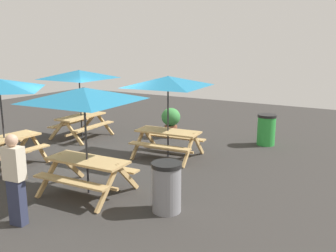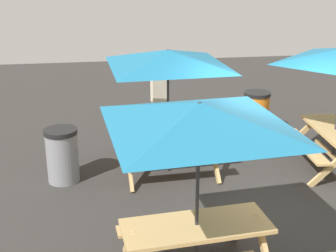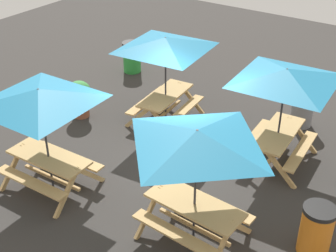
{
  "view_description": "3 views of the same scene",
  "coord_description": "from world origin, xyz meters",
  "px_view_note": "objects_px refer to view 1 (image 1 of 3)",
  "views": [
    {
      "loc": [
        -6.92,
        7.44,
        3.2
      ],
      "look_at": [
        -1.66,
        -1.36,
        0.9
      ],
      "focal_mm": 40.0,
      "sensor_mm": 36.0,
      "label": 1
    },
    {
      "loc": [
        -2.73,
        -6.14,
        3.78
      ],
      "look_at": [
        -1.53,
        1.79,
        0.9
      ],
      "focal_mm": 50.0,
      "sensor_mm": 36.0,
      "label": 2
    },
    {
      "loc": [
        7.21,
        4.76,
        6.19
      ],
      "look_at": [
        -0.18,
        -0.27,
        0.9
      ],
      "focal_mm": 50.0,
      "sensor_mm": 36.0,
      "label": 3
    }
  ],
  "objects_px": {
    "picnic_table_1": "(168,87)",
    "picnic_table_2": "(84,102)",
    "person_standing": "(15,178)",
    "potted_plant_0": "(171,120)",
    "trash_bin_gray": "(167,187)",
    "picnic_table_3": "(79,79)",
    "picnic_table_0": "(0,91)",
    "trash_bin_green": "(266,130)"
  },
  "relations": [
    {
      "from": "trash_bin_gray",
      "to": "person_standing",
      "type": "height_order",
      "value": "person_standing"
    },
    {
      "from": "picnic_table_2",
      "to": "person_standing",
      "type": "relative_size",
      "value": 1.69
    },
    {
      "from": "picnic_table_3",
      "to": "person_standing",
      "type": "bearing_deg",
      "value": 31.95
    },
    {
      "from": "picnic_table_1",
      "to": "picnic_table_3",
      "type": "xyz_separation_m",
      "value": [
        3.68,
        -0.39,
        0.0
      ]
    },
    {
      "from": "picnic_table_0",
      "to": "trash_bin_green",
      "type": "height_order",
      "value": "picnic_table_0"
    },
    {
      "from": "picnic_table_2",
      "to": "person_standing",
      "type": "height_order",
      "value": "picnic_table_2"
    },
    {
      "from": "trash_bin_gray",
      "to": "potted_plant_0",
      "type": "xyz_separation_m",
      "value": [
        2.87,
        -5.05,
        0.09
      ]
    },
    {
      "from": "picnic_table_3",
      "to": "trash_bin_green",
      "type": "height_order",
      "value": "picnic_table_3"
    },
    {
      "from": "picnic_table_2",
      "to": "trash_bin_green",
      "type": "bearing_deg",
      "value": -113.57
    },
    {
      "from": "picnic_table_1",
      "to": "potted_plant_0",
      "type": "distance_m",
      "value": 2.68
    },
    {
      "from": "trash_bin_gray",
      "to": "potted_plant_0",
      "type": "distance_m",
      "value": 5.81
    },
    {
      "from": "picnic_table_0",
      "to": "potted_plant_0",
      "type": "height_order",
      "value": "picnic_table_0"
    },
    {
      "from": "picnic_table_1",
      "to": "trash_bin_gray",
      "type": "xyz_separation_m",
      "value": [
        -1.78,
        3.03,
        -1.49
      ]
    },
    {
      "from": "picnic_table_3",
      "to": "picnic_table_2",
      "type": "bearing_deg",
      "value": 43.63
    },
    {
      "from": "picnic_table_2",
      "to": "person_standing",
      "type": "distance_m",
      "value": 2.04
    },
    {
      "from": "picnic_table_1",
      "to": "potted_plant_0",
      "type": "relative_size",
      "value": 2.79
    },
    {
      "from": "picnic_table_0",
      "to": "person_standing",
      "type": "bearing_deg",
      "value": 60.48
    },
    {
      "from": "picnic_table_0",
      "to": "picnic_table_1",
      "type": "height_order",
      "value": "same"
    },
    {
      "from": "picnic_table_0",
      "to": "picnic_table_1",
      "type": "bearing_deg",
      "value": 134.81
    },
    {
      "from": "picnic_table_3",
      "to": "person_standing",
      "type": "relative_size",
      "value": 1.69
    },
    {
      "from": "picnic_table_1",
      "to": "trash_bin_green",
      "type": "bearing_deg",
      "value": -131.79
    },
    {
      "from": "trash_bin_gray",
      "to": "potted_plant_0",
      "type": "relative_size",
      "value": 0.97
    },
    {
      "from": "trash_bin_gray",
      "to": "potted_plant_0",
      "type": "height_order",
      "value": "potted_plant_0"
    },
    {
      "from": "picnic_table_2",
      "to": "potted_plant_0",
      "type": "distance_m",
      "value": 5.43
    },
    {
      "from": "picnic_table_2",
      "to": "potted_plant_0",
      "type": "xyz_separation_m",
      "value": [
        0.96,
        -5.16,
        -1.4
      ]
    },
    {
      "from": "trash_bin_gray",
      "to": "trash_bin_green",
      "type": "bearing_deg",
      "value": -92.33
    },
    {
      "from": "person_standing",
      "to": "picnic_table_0",
      "type": "bearing_deg",
      "value": -40.55
    },
    {
      "from": "picnic_table_1",
      "to": "picnic_table_2",
      "type": "distance_m",
      "value": 3.15
    },
    {
      "from": "picnic_table_3",
      "to": "potted_plant_0",
      "type": "distance_m",
      "value": 3.36
    },
    {
      "from": "picnic_table_1",
      "to": "picnic_table_2",
      "type": "xyz_separation_m",
      "value": [
        0.13,
        3.14,
        0.0
      ]
    },
    {
      "from": "picnic_table_0",
      "to": "person_standing",
      "type": "xyz_separation_m",
      "value": [
        -3.06,
        1.99,
        -1.1
      ]
    },
    {
      "from": "picnic_table_0",
      "to": "person_standing",
      "type": "distance_m",
      "value": 3.81
    },
    {
      "from": "picnic_table_3",
      "to": "potted_plant_0",
      "type": "xyz_separation_m",
      "value": [
        -2.59,
        -1.62,
        -1.4
      ]
    },
    {
      "from": "picnic_table_3",
      "to": "trash_bin_gray",
      "type": "bearing_deg",
      "value": 56.43
    },
    {
      "from": "trash_bin_gray",
      "to": "picnic_table_3",
      "type": "bearing_deg",
      "value": -32.1
    },
    {
      "from": "picnic_table_2",
      "to": "potted_plant_0",
      "type": "bearing_deg",
      "value": -82.84
    },
    {
      "from": "picnic_table_3",
      "to": "potted_plant_0",
      "type": "height_order",
      "value": "picnic_table_3"
    },
    {
      "from": "picnic_table_0",
      "to": "picnic_table_2",
      "type": "bearing_deg",
      "value": 88.59
    },
    {
      "from": "trash_bin_green",
      "to": "trash_bin_gray",
      "type": "xyz_separation_m",
      "value": [
        0.23,
        5.73,
        0.0
      ]
    },
    {
      "from": "picnic_table_2",
      "to": "trash_bin_gray",
      "type": "relative_size",
      "value": 2.88
    },
    {
      "from": "potted_plant_0",
      "to": "picnic_table_1",
      "type": "bearing_deg",
      "value": 118.43
    },
    {
      "from": "potted_plant_0",
      "to": "person_standing",
      "type": "bearing_deg",
      "value": 97.27
    }
  ]
}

